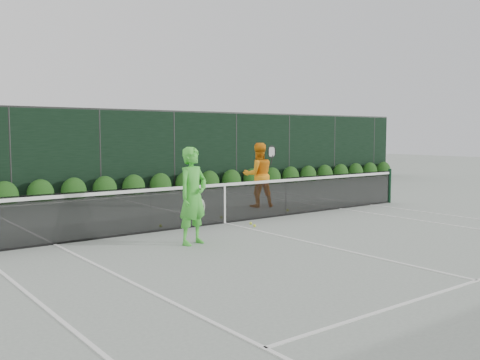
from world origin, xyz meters
TOP-DOWN VIEW (x-y plane):
  - ground at (0.00, 0.00)m, footprint 80.00×80.00m
  - tennis_net at (-0.02, 0.00)m, footprint 12.90×0.10m
  - player_woman at (-1.92, -1.60)m, footprint 0.79×0.62m
  - player_man at (2.51, 1.76)m, footprint 1.12×1.00m
  - court_lines at (0.00, 0.00)m, footprint 11.03×23.83m
  - windscreen_fence at (0.00, -2.71)m, footprint 32.00×21.07m
  - hedge_row at (-0.00, 7.15)m, footprint 31.66×0.65m
  - tennis_balls at (0.41, 0.06)m, footprint 4.15×1.55m

SIDE VIEW (x-z plane):
  - ground at x=0.00m, z-range 0.00..0.00m
  - court_lines at x=0.00m, z-range 0.00..0.01m
  - tennis_balls at x=0.41m, z-range 0.00..0.07m
  - hedge_row at x=0.00m, z-range -0.23..0.70m
  - tennis_net at x=-0.02m, z-range 0.00..1.07m
  - player_man at x=2.51m, z-range 0.00..1.90m
  - player_woman at x=-1.92m, z-range 0.00..1.92m
  - windscreen_fence at x=0.00m, z-range -0.02..3.04m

